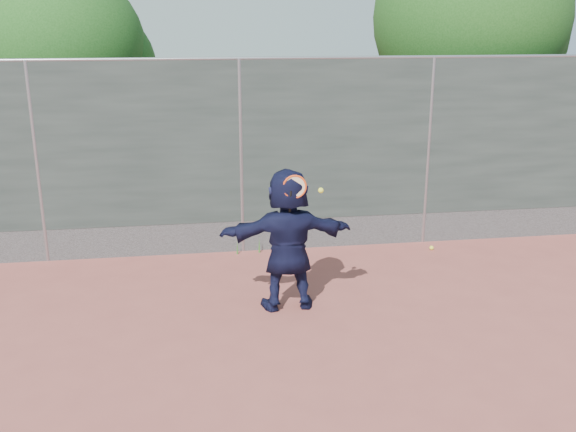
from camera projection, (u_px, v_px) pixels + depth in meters
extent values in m
plane|color=#9E4C42|center=(269.00, 360.00, 6.96)|extent=(80.00, 80.00, 0.00)
imported|color=#121533|center=(288.00, 239.00, 8.01)|extent=(1.71, 0.59, 1.82)
sphere|color=#F3F436|center=(432.00, 248.00, 10.30)|extent=(0.07, 0.07, 0.07)
cube|color=#38423D|center=(241.00, 143.00, 9.77)|extent=(20.00, 0.04, 2.50)
cube|color=slate|center=(243.00, 236.00, 10.20)|extent=(20.00, 0.03, 0.50)
cylinder|color=gray|center=(239.00, 58.00, 9.40)|extent=(20.00, 0.05, 0.05)
cylinder|color=gray|center=(37.00, 165.00, 9.41)|extent=(0.06, 0.06, 3.00)
cylinder|color=gray|center=(241.00, 159.00, 9.84)|extent=(0.06, 0.06, 3.00)
cylinder|color=gray|center=(428.00, 153.00, 10.26)|extent=(0.06, 0.06, 3.00)
torus|color=#EE4916|center=(295.00, 187.00, 7.61)|extent=(0.29, 0.03, 0.29)
cylinder|color=beige|center=(295.00, 187.00, 7.61)|extent=(0.25, 0.01, 0.25)
cylinder|color=black|center=(290.00, 203.00, 7.68)|extent=(0.03, 0.13, 0.33)
sphere|color=#F3F436|center=(321.00, 190.00, 7.73)|extent=(0.07, 0.07, 0.07)
cylinder|color=#382314|center=(461.00, 139.00, 12.62)|extent=(0.28, 0.28, 2.60)
sphere|color=#23561C|center=(470.00, 18.00, 11.95)|extent=(3.60, 3.60, 3.60)
sphere|color=#23561C|center=(500.00, 37.00, 12.35)|extent=(2.52, 2.52, 2.52)
cylinder|color=#382314|center=(74.00, 152.00, 12.37)|extent=(0.28, 0.28, 2.20)
sphere|color=#23561C|center=(64.00, 50.00, 11.81)|extent=(3.00, 3.00, 3.00)
sphere|color=#23561C|center=(100.00, 65.00, 12.17)|extent=(2.10, 2.10, 2.10)
cone|color=#387226|center=(259.00, 245.00, 10.16)|extent=(0.03, 0.03, 0.26)
cone|color=#387226|center=(278.00, 242.00, 10.21)|extent=(0.03, 0.03, 0.30)
cone|color=#387226|center=(237.00, 247.00, 10.09)|extent=(0.03, 0.03, 0.22)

